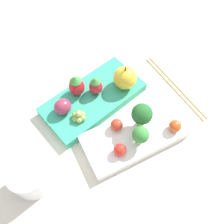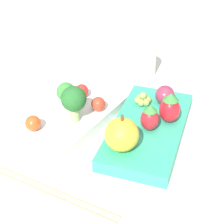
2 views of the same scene
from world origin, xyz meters
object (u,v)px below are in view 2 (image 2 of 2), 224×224
broccoli_floret_0 (74,100)px  strawberry_0 (150,118)px  strawberry_1 (170,108)px  broccoli_floret_1 (66,93)px  plum (165,95)px  drinking_cup (140,60)px  apple (122,135)px  bento_box_fruit (149,128)px  chopsticks_pair (51,191)px  bento_box_savoury (77,117)px  cherry_tomato_0 (82,91)px  cherry_tomato_1 (98,104)px  grape_cluster (143,100)px  cherry_tomato_2 (33,123)px

broccoli_floret_0 → strawberry_0: 0.12m
strawberry_1 → broccoli_floret_1: bearing=100.9°
broccoli_floret_1 → strawberry_1: bearing=-79.1°
plum → drinking_cup: drinking_cup is taller
broccoli_floret_0 → apple: broccoli_floret_0 is taller
broccoli_floret_1 → strawberry_0: size_ratio=1.10×
bento_box_fruit → broccoli_floret_0: size_ratio=3.70×
drinking_cup → chopsticks_pair: 0.37m
broccoli_floret_1 → apple: apple is taller
strawberry_1 → chopsticks_pair: (-0.20, 0.11, -0.04)m
plum → bento_box_fruit: bearing=175.7°
bento_box_savoury → broccoli_floret_0: (-0.02, -0.01, 0.05)m
broccoli_floret_1 → cherry_tomato_0: (0.04, -0.01, -0.02)m
apple → plum: (0.14, -0.02, -0.01)m
cherry_tomato_1 → chopsticks_pair: bearing=-175.8°
apple → bento_box_fruit: bearing=-12.6°
broccoli_floret_0 → strawberry_0: bearing=-77.9°
broccoli_floret_0 → plum: broccoli_floret_0 is taller
apple → grape_cluster: (0.13, 0.01, -0.02)m
broccoli_floret_1 → plum: 0.17m
drinking_cup → chopsticks_pair: (-0.37, -0.01, -0.03)m
cherry_tomato_1 → plum: (0.07, -0.10, 0.00)m
bento_box_fruit → plum: bearing=-4.3°
strawberry_0 → cherry_tomato_0: bearing=72.8°
bento_box_fruit → plum: plum is taller
cherry_tomato_0 → plum: (0.04, -0.14, 0.01)m
strawberry_1 → bento_box_savoury: bearing=103.4°
bento_box_savoury → drinking_cup: bearing=-10.8°
bento_box_savoury → plum: bearing=-56.7°
broccoli_floret_0 → plum: bearing=-47.9°
bento_box_fruit → cherry_tomato_2: bearing=118.8°
chopsticks_pair → broccoli_floret_1: bearing=21.5°
cherry_tomato_1 → apple: (-0.08, -0.08, 0.01)m
bento_box_fruit → cherry_tomato_0: (0.03, 0.14, 0.02)m
cherry_tomato_0 → strawberry_1: 0.17m
cherry_tomato_0 → strawberry_0: size_ratio=0.54×
apple → cherry_tomato_1: bearing=43.7°
bento_box_savoury → cherry_tomato_2: 0.09m
bento_box_savoury → chopsticks_pair: 0.17m
cherry_tomato_0 → cherry_tomato_1: bearing=-120.6°
bento_box_savoury → strawberry_0: bearing=-88.9°
bento_box_savoury → plum: size_ratio=6.00×
strawberry_0 → chopsticks_pair: size_ratio=0.21×
broccoli_floret_0 → drinking_cup: bearing=-7.4°
cherry_tomato_1 → cherry_tomato_2: (-0.09, 0.07, 0.00)m
strawberry_0 → chopsticks_pair: bearing=152.8°
bento_box_fruit → chopsticks_pair: 0.20m
cherry_tomato_0 → broccoli_floret_0: bearing=-161.6°
bento_box_savoury → chopsticks_pair: (-0.16, -0.05, -0.01)m
apple → bento_box_savoury: bearing=61.2°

